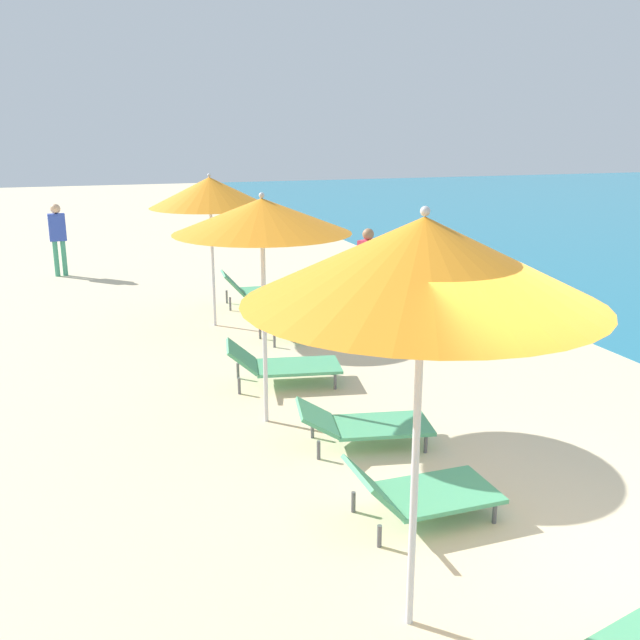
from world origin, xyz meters
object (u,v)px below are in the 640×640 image
Objects in this scene: lounger_farthest_shoreside at (259,288)px; umbrella_second at (262,216)px; umbrella_nearest at (423,261)px; lounger_nearest_shoreside at (419,491)px; lounger_second_inland at (363,423)px; person_walking_near at (368,263)px; beach_ball at (418,339)px; lounger_second_shoreside at (281,364)px; lounger_farthest_inland at (298,322)px; umbrella_farthest at (210,192)px; person_walking_mid at (58,233)px.

umbrella_second is at bearing -98.04° from lounger_farthest_shoreside.
lounger_nearest_shoreside is at bearing 60.92° from umbrella_nearest.
lounger_second_inland is 5.59m from person_walking_near.
beach_ball is at bearing -58.00° from lounger_farthest_shoreside.
lounger_farthest_shoreside is at bearing 117.06° from beach_ball.
umbrella_nearest is at bearing -84.51° from lounger_second_shoreside.
beach_ball is (1.63, -1.02, -0.15)m from lounger_farthest_inland.
person_walking_near reaches higher than lounger_second_inland.
beach_ball is at bearing 31.07° from lounger_second_shoreside.
lounger_second_shoreside is 3.98m from person_walking_near.
lounger_nearest_shoreside is 0.49× the size of umbrella_second.
beach_ball is at bearing 63.06° from umbrella_nearest.
umbrella_farthest is 2.47m from lounger_farthest_shoreside.
umbrella_second is 1.66× the size of lounger_second_shoreside.
lounger_farthest_shoreside is 2.31m from lounger_farthest_inland.
lounger_second_shoreside is 1.02× the size of person_walking_near.
person_walking_near is (2.90, 7.79, -1.58)m from umbrella_nearest.
person_walking_near is at bearing 69.60° from umbrella_nearest.
lounger_second_inland is (0.31, -2.07, -0.03)m from lounger_second_shoreside.
lounger_second_inland is 6.06× the size of beach_ball.
lounger_farthest_inland is at bearing 77.85° from lounger_second_shoreside.
person_walking_mid reaches higher than beach_ball.
person_walking_mid is at bearing 125.49° from beach_ball.
beach_ball is (2.94, 2.03, -2.23)m from umbrella_second.
umbrella_nearest reaches higher than lounger_farthest_inland.
person_walking_near is (2.96, 4.16, -1.43)m from umbrella_second.
umbrella_farthest reaches higher than person_walking_near.
lounger_second_shoreside is 8.86m from person_walking_mid.
person_walking_near reaches higher than lounger_farthest_inland.
lounger_second_inland is at bearing 74.52° from umbrella_nearest.
lounger_second_inland is at bearing -70.76° from lounger_second_shoreside.
lounger_second_shoreside is at bearing 93.25° from lounger_nearest_shoreside.
person_walking_mid is at bearing 119.55° from lounger_second_shoreside.
umbrella_farthest reaches higher than beach_ball.
umbrella_nearest is at bearing -94.31° from lounger_second_inland.
person_walking_near is at bearing -1.04° from umbrella_farthest.
lounger_farthest_shoreside is at bearing 36.81° from person_walking_mid.
umbrella_nearest is at bearing -88.93° from umbrella_second.
lounger_nearest_shoreside is 5.20× the size of beach_ball.
umbrella_nearest reaches higher than umbrella_farthest.
umbrella_farthest is 1.57× the size of person_walking_mid.
person_walking_near reaches higher than lounger_farthest_shoreside.
umbrella_farthest is at bearing 21.48° from person_walking_mid.
umbrella_farthest reaches higher than person_walking_mid.
lounger_farthest_shoreside is 3.75m from beach_ball.
lounger_farthest_inland is (1.24, 6.67, -2.23)m from umbrella_nearest.
lounger_second_inland is 0.92× the size of person_walking_mid.
lounger_farthest_shoreside is (0.74, 4.25, 0.05)m from lounger_second_shoreside.
lounger_farthest_inland is 2.11m from person_walking_near.
umbrella_second is at bearing 106.03° from lounger_nearest_shoreside.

